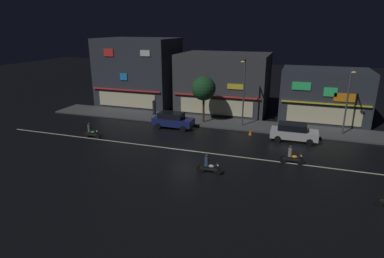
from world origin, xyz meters
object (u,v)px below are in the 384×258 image
Objects in this scene: motorcycle_following at (291,156)px; streetlamp_west at (244,87)px; pedestrian_on_sidewalk at (154,107)px; motorcycle_lead at (208,166)px; traffic_cone at (250,132)px; streetlamp_mid at (348,96)px; motorcycle_trailing_far at (91,132)px; parked_car_near_kerb at (173,120)px; parked_car_trailing at (294,132)px.

streetlamp_west is at bearing -59.77° from motorcycle_following.
pedestrian_on_sidewalk reaches higher than motorcycle_following.
motorcycle_lead is 3.45× the size of traffic_cone.
streetlamp_west is 10.60m from motorcycle_following.
streetlamp_mid reaches higher than motorcycle_lead.
streetlamp_mid is 25.02m from motorcycle_trailing_far.
motorcycle_lead is 6.87m from motorcycle_following.
motorcycle_lead is at bearing 163.39° from pedestrian_on_sidewalk.
pedestrian_on_sidewalk reaches higher than motorcycle_lead.
traffic_cone is at bearing -104.29° from motorcycle_lead.
motorcycle_lead is at bearing 30.89° from motorcycle_following.
parked_car_near_kerb reaches higher than motorcycle_following.
pedestrian_on_sidewalk is at bearing 135.80° from parked_car_near_kerb.
streetlamp_west is at bearing -96.57° from motorcycle_lead.
traffic_cone is (-8.72, -2.64, -3.72)m from streetlamp_mid.
streetlamp_west is 3.76× the size of pedestrian_on_sidewalk.
parked_car_near_kerb is at bearing 179.15° from parked_car_trailing.
streetlamp_mid is at bearing -134.60° from motorcycle_lead.
motorcycle_following is (5.73, 3.80, 0.00)m from motorcycle_lead.
parked_car_near_kerb is 8.46m from motorcycle_trailing_far.
parked_car_trailing is (16.30, -4.04, -0.14)m from pedestrian_on_sidewalk.
parked_car_trailing is at bearing -0.85° from parked_car_near_kerb.
parked_car_trailing is (-4.63, -3.06, -3.12)m from streetlamp_mid.
motorcycle_trailing_far reaches higher than traffic_cone.
motorcycle_following reaches higher than traffic_cone.
streetlamp_west is 12.69m from motorcycle_lead.
streetlamp_west is 1.65× the size of parked_car_near_kerb.
streetlamp_mid is (10.00, 0.34, -0.33)m from streetlamp_west.
motorcycle_following is 7.32m from traffic_cone.
motorcycle_trailing_far is at bearing 111.07° from pedestrian_on_sidewalk.
streetlamp_mid is 3.40× the size of motorcycle_lead.
streetlamp_mid is at bearing 9.63° from parked_car_near_kerb.
pedestrian_on_sidewalk is 17.13m from motorcycle_lead.
motorcycle_following is at bearing -175.44° from pedestrian_on_sidewalk.
streetlamp_mid reaches higher than parked_car_trailing.
motorcycle_following is (0.02, -5.63, -0.24)m from parked_car_trailing.
pedestrian_on_sidewalk reaches higher than parked_car_near_kerb.
motorcycle_following is at bearing -25.19° from parked_car_near_kerb.
motorcycle_lead is 1.00× the size of motorcycle_trailing_far.
motorcycle_trailing_far is (-18.70, 0.21, 0.00)m from motorcycle_following.
pedestrian_on_sidewalk is 18.97m from motorcycle_following.
pedestrian_on_sidewalk reaches higher than traffic_cone.
parked_car_near_kerb is 11.67m from motorcycle_lead.
motorcycle_following and motorcycle_trailing_far have the same top height.
motorcycle_following is (5.39, -8.34, -3.69)m from streetlamp_west.
streetlamp_mid is 10.39m from motorcycle_following.
streetlamp_west is at bearing -178.03° from streetlamp_mid.
motorcycle_lead is at bearing -91.60° from streetlamp_west.
streetlamp_west is 12.89× the size of traffic_cone.
traffic_cone is at bearing -163.17° from streetlamp_mid.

